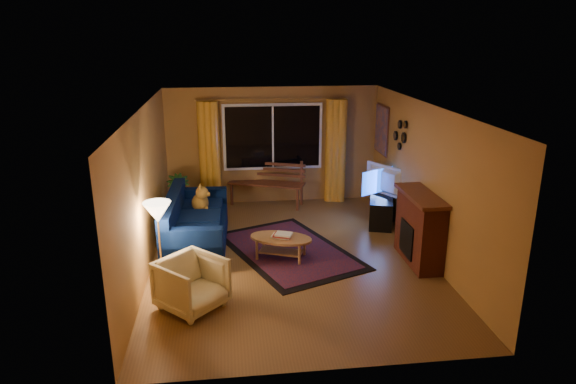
{
  "coord_description": "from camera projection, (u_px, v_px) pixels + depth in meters",
  "views": [
    {
      "loc": [
        -0.99,
        -7.76,
        3.61
      ],
      "look_at": [
        0.0,
        0.3,
        1.05
      ],
      "focal_mm": 32.0,
      "sensor_mm": 36.0,
      "label": 1
    }
  ],
  "objects": [
    {
      "name": "fireplace",
      "position": [
        420.0,
        230.0,
        8.24
      ],
      "size": [
        0.4,
        1.2,
        1.1
      ],
      "primitive_type": "cube",
      "color": "maroon",
      "rests_on": "ground"
    },
    {
      "name": "wall_right",
      "position": [
        426.0,
        181.0,
        8.43
      ],
      "size": [
        0.02,
        6.0,
        2.5
      ],
      "primitive_type": "cube",
      "color": "#B27E3B",
      "rests_on": "ground"
    },
    {
      "name": "wall_back",
      "position": [
        273.0,
        146.0,
        11.02
      ],
      "size": [
        4.5,
        0.02,
        2.5
      ],
      "primitive_type": "cube",
      "color": "#B27E3B",
      "rests_on": "ground"
    },
    {
      "name": "painting",
      "position": [
        382.0,
        130.0,
        10.63
      ],
      "size": [
        0.04,
        0.76,
        0.96
      ],
      "primitive_type": "cube",
      "color": "#C86523",
      "rests_on": "wall_right"
    },
    {
      "name": "floor_lamp",
      "position": [
        160.0,
        245.0,
        7.44
      ],
      "size": [
        0.26,
        0.26,
        1.27
      ],
      "primitive_type": "cylinder",
      "rotation": [
        0.0,
        0.0,
        -0.29
      ],
      "color": "#BF8C3F",
      "rests_on": "ground"
    },
    {
      "name": "bench",
      "position": [
        267.0,
        194.0,
        11.05
      ],
      "size": [
        1.68,
        1.03,
        0.49
      ],
      "primitive_type": "cube",
      "rotation": [
        0.0,
        0.0,
        -0.37
      ],
      "color": "#532818",
      "rests_on": "ground"
    },
    {
      "name": "tv_console",
      "position": [
        381.0,
        208.0,
        10.11
      ],
      "size": [
        0.78,
        1.34,
        0.53
      ],
      "primitive_type": "cube",
      "rotation": [
        0.0,
        0.0,
        -0.3
      ],
      "color": "black",
      "rests_on": "ground"
    },
    {
      "name": "sofa",
      "position": [
        196.0,
        221.0,
        8.85
      ],
      "size": [
        1.07,
        2.33,
        0.93
      ],
      "primitive_type": "cube",
      "rotation": [
        0.0,
        0.0,
        -0.04
      ],
      "color": "#030F33",
      "rests_on": "ground"
    },
    {
      "name": "television",
      "position": [
        382.0,
        181.0,
        9.95
      ],
      "size": [
        0.62,
        0.95,
        0.59
      ],
      "primitive_type": "imported",
      "rotation": [
        0.0,
        0.0,
        2.09
      ],
      "color": "black",
      "rests_on": "tv_console"
    },
    {
      "name": "dog",
      "position": [
        200.0,
        198.0,
        9.27
      ],
      "size": [
        0.48,
        0.56,
        0.52
      ],
      "primitive_type": null,
      "rotation": [
        0.0,
        0.0,
        -0.32
      ],
      "color": "olive",
      "rests_on": "sofa"
    },
    {
      "name": "window",
      "position": [
        273.0,
        137.0,
        10.9
      ],
      "size": [
        2.0,
        0.02,
        1.3
      ],
      "primitive_type": "cube",
      "color": "black",
      "rests_on": "wall_back"
    },
    {
      "name": "rug",
      "position": [
        289.0,
        250.0,
        8.8
      ],
      "size": [
        2.56,
        3.1,
        0.02
      ],
      "primitive_type": "cube",
      "rotation": [
        0.0,
        0.0,
        0.39
      ],
      "color": "maroon",
      "rests_on": "ground"
    },
    {
      "name": "curtain_rod",
      "position": [
        273.0,
        99.0,
        10.61
      ],
      "size": [
        3.2,
        0.03,
        0.03
      ],
      "primitive_type": "cylinder",
      "rotation": [
        0.0,
        1.57,
        0.0
      ],
      "color": "#BF8C3F",
      "rests_on": "wall_back"
    },
    {
      "name": "wall_left",
      "position": [
        145.0,
        191.0,
        7.91
      ],
      "size": [
        0.02,
        6.0,
        2.5
      ],
      "primitive_type": "cube",
      "color": "#B27E3B",
      "rests_on": "ground"
    },
    {
      "name": "armchair",
      "position": [
        192.0,
        282.0,
        6.87
      ],
      "size": [
        1.05,
        1.05,
        0.79
      ],
      "primitive_type": "imported",
      "rotation": [
        0.0,
        0.0,
        0.79
      ],
      "color": "beige",
      "rests_on": "ground"
    },
    {
      "name": "potted_plant",
      "position": [
        178.0,
        195.0,
        10.42
      ],
      "size": [
        0.58,
        0.58,
        0.84
      ],
      "primitive_type": "imported",
      "rotation": [
        0.0,
        0.0,
        0.26
      ],
      "color": "#235B1E",
      "rests_on": "ground"
    },
    {
      "name": "floor",
      "position": [
        290.0,
        258.0,
        8.55
      ],
      "size": [
        4.5,
        6.0,
        0.02
      ],
      "primitive_type": "cube",
      "color": "brown",
      "rests_on": "ground"
    },
    {
      "name": "ceiling",
      "position": [
        290.0,
        106.0,
        7.79
      ],
      "size": [
        4.5,
        6.0,
        0.02
      ],
      "primitive_type": "cube",
      "color": "white",
      "rests_on": "ground"
    },
    {
      "name": "curtain_right",
      "position": [
        335.0,
        151.0,
        11.09
      ],
      "size": [
        0.36,
        0.36,
        2.24
      ],
      "primitive_type": "cylinder",
      "color": "gold",
      "rests_on": "ground"
    },
    {
      "name": "coffee_table",
      "position": [
        281.0,
        248.0,
        8.46
      ],
      "size": [
        1.34,
        1.34,
        0.38
      ],
      "primitive_type": "cylinder",
      "rotation": [
        0.0,
        0.0,
        -0.38
      ],
      "color": "#B07D4A",
      "rests_on": "ground"
    },
    {
      "name": "curtain_left",
      "position": [
        209.0,
        155.0,
        10.78
      ],
      "size": [
        0.36,
        0.36,
        2.24
      ],
      "primitive_type": "cylinder",
      "color": "gold",
      "rests_on": "ground"
    },
    {
      "name": "mirror_cluster",
      "position": [
        400.0,
        133.0,
        9.49
      ],
      "size": [
        0.06,
        0.6,
        0.56
      ],
      "primitive_type": null,
      "color": "black",
      "rests_on": "wall_right"
    }
  ]
}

